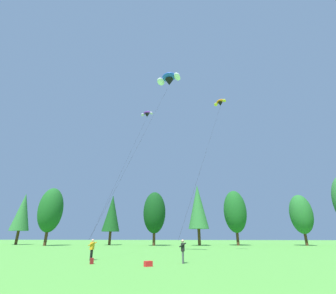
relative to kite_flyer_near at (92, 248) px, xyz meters
name	(u,v)px	position (x,y,z in m)	size (l,w,h in m)	color
treeline_tree_a	(23,212)	(-31.28, 33.93, 6.35)	(4.18, 4.18, 11.73)	#472D19
treeline_tree_b	(51,210)	(-21.31, 28.87, 6.23)	(5.03, 5.03, 11.94)	#472D19
treeline_tree_c	(112,213)	(-9.14, 33.70, 5.87)	(4.01, 4.01, 10.96)	#472D19
treeline_tree_d	(154,212)	(1.21, 31.08, 5.73)	(4.80, 4.80, 11.12)	#472D19
treeline_tree_e	(198,206)	(10.77, 32.51, 7.09)	(4.44, 4.44, 12.90)	#472D19
treeline_tree_f	(235,211)	(19.04, 33.59, 6.02)	(4.93, 4.93, 11.60)	#472D19
treeline_tree_g	(301,214)	(33.33, 33.97, 5.40)	(4.66, 4.66, 10.57)	#472D19
kite_flyer_near	(92,248)	(0.00, 0.00, 0.00)	(0.58, 0.61, 1.69)	black
kite_flyer_mid	(183,249)	(7.91, -1.79, 0.00)	(0.58, 0.61, 1.69)	#4C4C51
parafoil_kite_high_purple	(147,114)	(0.81, 19.82, 23.90)	(2.73, 20.46, 23.96)	purple
parafoil_kite_mid_orange	(220,103)	(13.95, 10.87, 20.45)	(7.39, 13.59, 20.42)	orange
parafoil_kite_far_blue_white	(169,79)	(6.17, 7.55, 22.86)	(8.49, 8.81, 23.20)	blue
backpack	(92,261)	(1.11, -2.66, -0.80)	(0.32, 0.24, 0.40)	maroon
picnic_cooler	(148,264)	(5.55, -3.81, -0.83)	(0.52, 0.36, 0.34)	red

